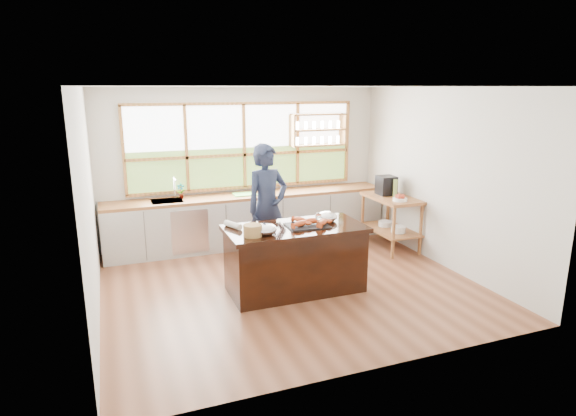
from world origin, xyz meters
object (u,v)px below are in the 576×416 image
espresso_machine (386,185)px  wicker_basket (253,231)px  cook (267,208)px  island (295,258)px

espresso_machine → wicker_basket: bearing=-149.0°
cook → island: bearing=-100.0°
island → wicker_basket: (-0.65, -0.20, 0.52)m
island → wicker_basket: 0.86m
wicker_basket → cook: bearing=63.3°
island → espresso_machine: espresso_machine is taller
cook → espresso_machine: size_ratio=5.91×
cook → espresso_machine: cook is taller
cook → wicker_basket: 1.25m
cook → espresso_machine: 2.31m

